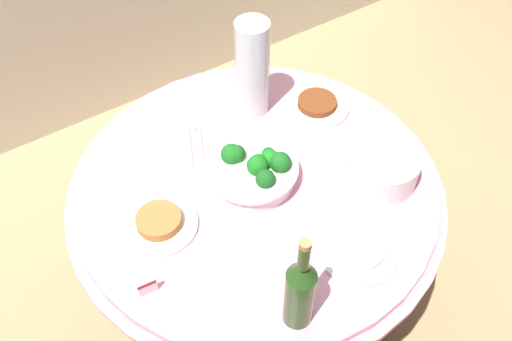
% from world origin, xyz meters
% --- Properties ---
extents(ground_plane, '(6.00, 6.00, 0.00)m').
position_xyz_m(ground_plane, '(0.00, 0.00, 0.00)').
color(ground_plane, tan).
extents(buffet_table, '(1.16, 1.16, 0.74)m').
position_xyz_m(buffet_table, '(0.00, 0.00, 0.38)').
color(buffet_table, maroon).
rests_on(buffet_table, ground_plane).
extents(broccoli_bowl, '(0.28, 0.28, 0.11)m').
position_xyz_m(broccoli_bowl, '(-0.00, 0.01, 0.78)').
color(broccoli_bowl, white).
rests_on(broccoli_bowl, buffet_table).
extents(plate_stack, '(0.21, 0.21, 0.10)m').
position_xyz_m(plate_stack, '(0.32, -0.20, 0.79)').
color(plate_stack, white).
rests_on(plate_stack, buffet_table).
extents(wine_bottle, '(0.07, 0.07, 0.34)m').
position_xyz_m(wine_bottle, '(-0.16, -0.43, 0.87)').
color(wine_bottle, '#234719').
rests_on(wine_bottle, buffet_table).
extents(decorative_fruit_vase, '(0.11, 0.11, 0.34)m').
position_xyz_m(decorative_fruit_vase, '(0.17, 0.28, 0.89)').
color(decorative_fruit_vase, silver).
rests_on(decorative_fruit_vase, buffet_table).
extents(serving_tongs, '(0.10, 0.16, 0.01)m').
position_xyz_m(serving_tongs, '(-0.08, 0.23, 0.74)').
color(serving_tongs, silver).
rests_on(serving_tongs, buffet_table).
extents(food_plate_stir_fry, '(0.22, 0.22, 0.04)m').
position_xyz_m(food_plate_stir_fry, '(0.35, 0.16, 0.75)').
color(food_plate_stir_fry, white).
rests_on(food_plate_stir_fry, buffet_table).
extents(food_plate_peanuts, '(0.22, 0.22, 0.04)m').
position_xyz_m(food_plate_peanuts, '(-0.32, 0.01, 0.76)').
color(food_plate_peanuts, white).
rests_on(food_plate_peanuts, buffet_table).
extents(food_plate_rice, '(0.22, 0.22, 0.03)m').
position_xyz_m(food_plate_rice, '(0.09, -0.37, 0.75)').
color(food_plate_rice, white).
rests_on(food_plate_rice, buffet_table).
extents(label_placard_front, '(0.05, 0.01, 0.05)m').
position_xyz_m(label_placard_front, '(-0.44, -0.16, 0.77)').
color(label_placard_front, white).
rests_on(label_placard_front, buffet_table).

